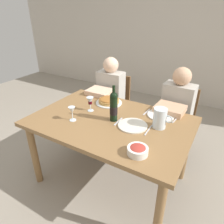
# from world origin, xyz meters

# --- Properties ---
(ground_plane) EXTENTS (8.00, 8.00, 0.00)m
(ground_plane) POSITION_xyz_m (0.00, 0.00, 0.00)
(ground_plane) COLOR gray
(back_wall) EXTENTS (8.00, 0.10, 2.80)m
(back_wall) POSITION_xyz_m (0.00, 2.61, 1.40)
(back_wall) COLOR beige
(back_wall) RESTS_ON ground
(dining_table) EXTENTS (1.50, 1.00, 0.76)m
(dining_table) POSITION_xyz_m (0.00, 0.00, 0.67)
(dining_table) COLOR olive
(dining_table) RESTS_ON ground
(wine_bottle) EXTENTS (0.07, 0.07, 0.35)m
(wine_bottle) POSITION_xyz_m (0.03, 0.01, 0.90)
(wine_bottle) COLOR black
(wine_bottle) RESTS_ON dining_table
(water_pitcher) EXTENTS (0.17, 0.12, 0.18)m
(water_pitcher) POSITION_xyz_m (0.44, 0.11, 0.84)
(water_pitcher) COLOR silver
(water_pitcher) RESTS_ON dining_table
(baked_tart) EXTENTS (0.29, 0.29, 0.06)m
(baked_tart) POSITION_xyz_m (-0.21, 0.32, 0.79)
(baked_tart) COLOR silver
(baked_tart) RESTS_ON dining_table
(salad_bowl) EXTENTS (0.16, 0.16, 0.07)m
(salad_bowl) POSITION_xyz_m (0.43, -0.33, 0.79)
(salad_bowl) COLOR white
(salad_bowl) RESTS_ON dining_table
(wine_glass_left_diner) EXTENTS (0.07, 0.07, 0.14)m
(wine_glass_left_diner) POSITION_xyz_m (-0.31, -0.19, 0.86)
(wine_glass_left_diner) COLOR silver
(wine_glass_left_diner) RESTS_ON dining_table
(wine_glass_right_diner) EXTENTS (0.07, 0.07, 0.15)m
(wine_glass_right_diner) POSITION_xyz_m (-0.28, 0.06, 0.87)
(wine_glass_right_diner) COLOR silver
(wine_glass_right_diner) RESTS_ON dining_table
(dinner_plate_left_setting) EXTENTS (0.27, 0.27, 0.01)m
(dinner_plate_left_setting) POSITION_xyz_m (0.39, 0.33, 0.77)
(dinner_plate_left_setting) COLOR white
(dinner_plate_left_setting) RESTS_ON dining_table
(dinner_plate_right_setting) EXTENTS (0.27, 0.27, 0.01)m
(dinner_plate_right_setting) POSITION_xyz_m (0.23, 0.01, 0.77)
(dinner_plate_right_setting) COLOR silver
(dinner_plate_right_setting) RESTS_ON dining_table
(fork_left_setting) EXTENTS (0.02, 0.16, 0.00)m
(fork_left_setting) POSITION_xyz_m (0.24, 0.33, 0.76)
(fork_left_setting) COLOR silver
(fork_left_setting) RESTS_ON dining_table
(knife_left_setting) EXTENTS (0.03, 0.18, 0.00)m
(knife_left_setting) POSITION_xyz_m (0.54, 0.33, 0.76)
(knife_left_setting) COLOR silver
(knife_left_setting) RESTS_ON dining_table
(knife_right_setting) EXTENTS (0.02, 0.18, 0.00)m
(knife_right_setting) POSITION_xyz_m (0.38, 0.01, 0.76)
(knife_right_setting) COLOR silver
(knife_right_setting) RESTS_ON dining_table
(spoon_right_setting) EXTENTS (0.02, 0.16, 0.00)m
(spoon_right_setting) POSITION_xyz_m (0.08, 0.01, 0.76)
(spoon_right_setting) COLOR silver
(spoon_right_setting) RESTS_ON dining_table
(chair_left) EXTENTS (0.41, 0.41, 0.87)m
(chair_left) POSITION_xyz_m (-0.45, 0.88, 0.50)
(chair_left) COLOR brown
(chair_left) RESTS_ON ground
(diner_left) EXTENTS (0.35, 0.51, 1.16)m
(diner_left) POSITION_xyz_m (-0.45, 0.65, 0.62)
(diner_left) COLOR #B7B2A8
(diner_left) RESTS_ON ground
(chair_right) EXTENTS (0.42, 0.42, 0.87)m
(chair_right) POSITION_xyz_m (0.45, 0.86, 0.50)
(chair_right) COLOR brown
(chair_right) RESTS_ON ground
(diner_right) EXTENTS (0.35, 0.51, 1.16)m
(diner_right) POSITION_xyz_m (0.44, 0.63, 0.62)
(diner_right) COLOR #B7B2A8
(diner_right) RESTS_ON ground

